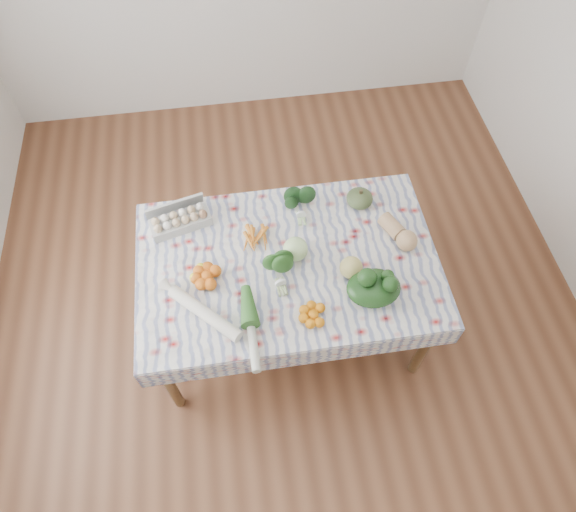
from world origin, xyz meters
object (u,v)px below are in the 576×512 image
object	(u,v)px
grapefruit	(351,268)
cabbage	(296,249)
butternut_squash	(399,232)
dining_table	(288,270)
egg_carton	(180,221)
kabocha_squash	(360,198)

from	to	relation	value
grapefruit	cabbage	bearing A→B (deg)	150.35
cabbage	butternut_squash	world-z (taller)	cabbage
cabbage	grapefruit	distance (m)	0.32
dining_table	grapefruit	size ratio (longest dim) A/B	12.96
dining_table	egg_carton	world-z (taller)	egg_carton
butternut_squash	grapefruit	bearing A→B (deg)	-173.73
dining_table	cabbage	size ratio (longest dim) A/B	11.75
dining_table	cabbage	xyz separation A→B (m)	(0.05, 0.03, 0.15)
cabbage	butternut_squash	bearing A→B (deg)	3.61
cabbage	grapefruit	world-z (taller)	cabbage
cabbage	egg_carton	bearing A→B (deg)	154.12
cabbage	butternut_squash	xyz separation A→B (m)	(0.59, 0.04, -0.01)
dining_table	egg_carton	bearing A→B (deg)	149.86
butternut_squash	grapefruit	xyz separation A→B (m)	(-0.32, -0.19, 0.00)
dining_table	butternut_squash	distance (m)	0.66
egg_carton	grapefruit	bearing A→B (deg)	-41.68
egg_carton	kabocha_squash	bearing A→B (deg)	-14.07
kabocha_squash	cabbage	distance (m)	0.53
kabocha_squash	grapefruit	size ratio (longest dim) A/B	1.26
grapefruit	egg_carton	bearing A→B (deg)	152.93
dining_table	butternut_squash	xyz separation A→B (m)	(0.64, 0.07, 0.14)
dining_table	grapefruit	bearing A→B (deg)	-21.19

